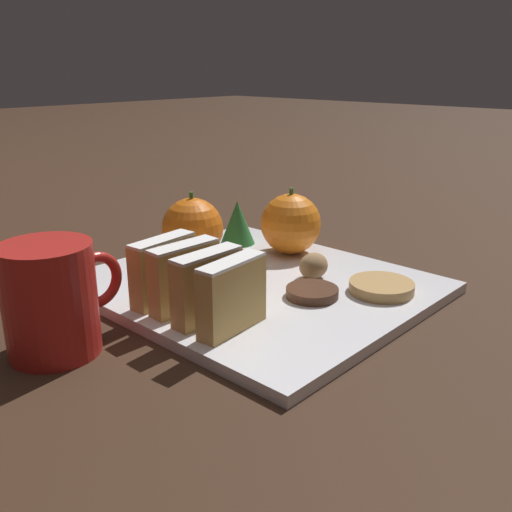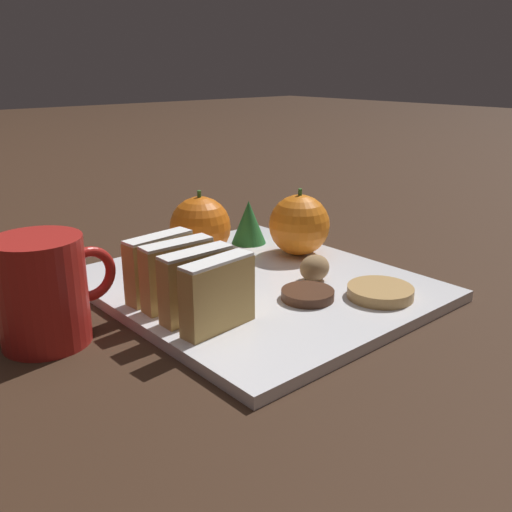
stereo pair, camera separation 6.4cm
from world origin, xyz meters
name	(u,v)px [view 1 (the left image)]	position (x,y,z in m)	size (l,w,h in m)	color
ground_plane	(256,291)	(0.00, 0.00, 0.00)	(6.00, 6.00, 0.00)	#382316
serving_platter	(256,286)	(0.00, 0.00, 0.01)	(0.32, 0.36, 0.01)	white
stollen_slice_front	(232,296)	(-0.11, -0.07, 0.05)	(0.08, 0.03, 0.07)	tan
stollen_slice_second	(207,286)	(-0.11, -0.04, 0.05)	(0.08, 0.02, 0.07)	tan
stollen_slice_third	(186,277)	(-0.10, 0.00, 0.05)	(0.08, 0.02, 0.07)	tan
stollen_slice_fourth	(163,270)	(-0.11, 0.03, 0.05)	(0.08, 0.03, 0.07)	tan
orange_near	(193,229)	(0.01, 0.11, 0.05)	(0.08, 0.08, 0.09)	orange
orange_far	(291,224)	(0.11, 0.04, 0.05)	(0.08, 0.08, 0.09)	orange
walnut	(314,266)	(0.05, -0.04, 0.03)	(0.04, 0.03, 0.03)	#9E7A51
chocolate_cookie	(312,292)	(0.01, -0.08, 0.02)	(0.06, 0.06, 0.01)	#472819
gingerbread_cookie	(381,287)	(0.07, -0.12, 0.02)	(0.07, 0.07, 0.01)	tan
evergreen_sprig	(237,222)	(0.09, 0.12, 0.04)	(0.05, 0.05, 0.06)	#23662D
coffee_mug	(52,299)	(-0.23, 0.03, 0.05)	(0.11, 0.08, 0.10)	red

